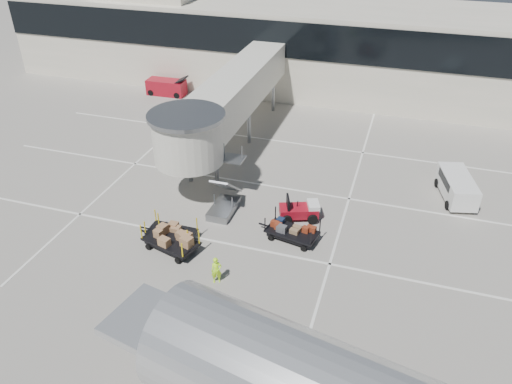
% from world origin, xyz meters
% --- Properties ---
extents(ground, '(140.00, 140.00, 0.00)m').
position_xyz_m(ground, '(0.00, 0.00, 0.00)').
color(ground, '#A09A8F').
rests_on(ground, ground).
extents(lane_markings, '(40.00, 30.00, 0.02)m').
position_xyz_m(lane_markings, '(-0.67, 9.33, 0.01)').
color(lane_markings, white).
rests_on(lane_markings, ground).
extents(terminal, '(64.00, 12.11, 15.20)m').
position_xyz_m(terminal, '(-0.35, 29.94, 4.11)').
color(terminal, beige).
rests_on(terminal, ground).
extents(jet_bridge, '(5.70, 20.40, 6.03)m').
position_xyz_m(jet_bridge, '(-3.97, 12.26, 4.28)').
color(jet_bridge, beige).
rests_on(jet_bridge, ground).
extents(baggage_tug, '(2.66, 2.22, 1.58)m').
position_xyz_m(baggage_tug, '(3.37, 5.82, 0.58)').
color(baggage_tug, maroon).
rests_on(baggage_tug, ground).
extents(suitcase_cart, '(3.79, 2.05, 1.45)m').
position_xyz_m(suitcase_cart, '(3.47, 3.56, 0.52)').
color(suitcase_cart, black).
rests_on(suitcase_cart, ground).
extents(box_cart_near, '(3.99, 2.39, 1.53)m').
position_xyz_m(box_cart_near, '(-2.96, 0.51, 0.60)').
color(box_cart_near, black).
rests_on(box_cart_near, ground).
extents(box_cart_far, '(3.50, 1.46, 1.37)m').
position_xyz_m(box_cart_far, '(-3.37, 1.42, 0.50)').
color(box_cart_far, black).
rests_on(box_cart_far, ground).
extents(ground_worker, '(0.67, 0.60, 1.54)m').
position_xyz_m(ground_worker, '(0.59, -1.20, 0.77)').
color(ground_worker, '#B1FA1A').
rests_on(ground_worker, ground).
extents(minivan, '(2.68, 4.50, 1.60)m').
position_xyz_m(minivan, '(12.63, 11.37, 0.96)').
color(minivan, white).
rests_on(minivan, ground).
extents(belt_loader, '(4.08, 1.73, 1.94)m').
position_xyz_m(belt_loader, '(-14.13, 22.76, 0.74)').
color(belt_loader, maroon).
rests_on(belt_loader, ground).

